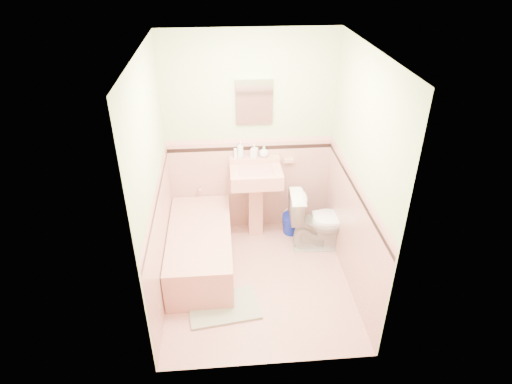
{
  "coord_description": "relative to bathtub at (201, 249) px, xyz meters",
  "views": [
    {
      "loc": [
        -0.34,
        -3.65,
        3.32
      ],
      "look_at": [
        0.0,
        0.25,
        1.0
      ],
      "focal_mm": 30.49,
      "sensor_mm": 36.0,
      "label": 1
    }
  ],
  "objects": [
    {
      "name": "wall_left",
      "position": [
        -0.37,
        -0.33,
        1.02
      ],
      "size": [
        0.0,
        2.5,
        2.5
      ],
      "primitive_type": "plane",
      "rotation": [
        1.57,
        0.0,
        1.57
      ],
      "color": "beige",
      "rests_on": "ground"
    },
    {
      "name": "sink_faucet",
      "position": [
        0.68,
        0.67,
        0.72
      ],
      "size": [
        0.02,
        0.02,
        0.1
      ],
      "primitive_type": "cylinder",
      "color": "silver",
      "rests_on": "sink"
    },
    {
      "name": "accent_right",
      "position": [
        1.61,
        -0.33,
        0.89
      ],
      "size": [
        0.0,
        2.2,
        2.2
      ],
      "primitive_type": "plane",
      "rotation": [
        1.57,
        0.0,
        -1.57
      ],
      "color": "black",
      "rests_on": "ground"
    },
    {
      "name": "sink",
      "position": [
        0.68,
        0.53,
        0.25
      ],
      "size": [
        0.61,
        0.5,
        0.96
      ],
      "primitive_type": null,
      "color": "tan",
      "rests_on": "floor"
    },
    {
      "name": "cap_left",
      "position": [
        -0.35,
        -0.33,
        1.0
      ],
      "size": [
        0.0,
        2.2,
        2.2
      ],
      "primitive_type": "plane",
      "rotation": [
        1.57,
        0.0,
        1.57
      ],
      "color": "#D8958E",
      "rests_on": "ground"
    },
    {
      "name": "accent_back",
      "position": [
        0.63,
        0.75,
        0.9
      ],
      "size": [
        2.0,
        0.0,
        2.0
      ],
      "primitive_type": "plane",
      "rotation": [
        1.57,
        0.0,
        0.0
      ],
      "color": "black",
      "rests_on": "ground"
    },
    {
      "name": "bath_mat",
      "position": [
        0.24,
        -0.71,
        -0.21
      ],
      "size": [
        0.77,
        0.57,
        0.03
      ],
      "primitive_type": "cube",
      "rotation": [
        0.0,
        0.0,
        0.14
      ],
      "color": "gray",
      "rests_on": "floor"
    },
    {
      "name": "wall_front",
      "position": [
        0.63,
        -1.43,
        1.02
      ],
      "size": [
        2.5,
        0.0,
        2.5
      ],
      "primitive_type": "plane",
      "rotation": [
        -1.57,
        0.0,
        0.0
      ],
      "color": "beige",
      "rests_on": "ground"
    },
    {
      "name": "cap_front",
      "position": [
        0.63,
        -1.41,
        0.99
      ],
      "size": [
        2.0,
        0.0,
        2.0
      ],
      "primitive_type": "plane",
      "rotation": [
        -1.57,
        0.0,
        0.0
      ],
      "color": "#D8958E",
      "rests_on": "ground"
    },
    {
      "name": "wainscot_front",
      "position": [
        0.63,
        -1.42,
        0.38
      ],
      "size": [
        2.0,
        0.0,
        2.0
      ],
      "primitive_type": "plane",
      "rotation": [
        -1.57,
        0.0,
        0.0
      ],
      "color": "#DB9E93",
      "rests_on": "ground"
    },
    {
      "name": "bucket",
      "position": [
        1.14,
        0.55,
        -0.1
      ],
      "size": [
        0.32,
        0.32,
        0.25
      ],
      "primitive_type": null,
      "rotation": [
        0.0,
        0.0,
        -0.35
      ],
      "color": "#0D1DA2",
      "rests_on": "floor"
    },
    {
      "name": "accent_front",
      "position": [
        0.63,
        -1.41,
        0.9
      ],
      "size": [
        2.0,
        0.0,
        2.0
      ],
      "primitive_type": "plane",
      "rotation": [
        -1.57,
        0.0,
        0.0
      ],
      "color": "black",
      "rests_on": "ground"
    },
    {
      "name": "wall_right",
      "position": [
        1.63,
        -0.33,
        1.02
      ],
      "size": [
        0.0,
        2.5,
        2.5
      ],
      "primitive_type": "plane",
      "rotation": [
        1.57,
        0.0,
        -1.57
      ],
      "color": "beige",
      "rests_on": "ground"
    },
    {
      "name": "soap_dish",
      "position": [
        1.1,
        0.73,
        0.72
      ],
      "size": [
        0.12,
        0.07,
        0.04
      ],
      "primitive_type": "cube",
      "color": "tan",
      "rests_on": "wall_back"
    },
    {
      "name": "toilet",
      "position": [
        1.42,
        0.24,
        0.15
      ],
      "size": [
        0.76,
        0.46,
        0.75
      ],
      "primitive_type": "imported",
      "rotation": [
        0.0,
        0.0,
        1.52
      ],
      "color": "white",
      "rests_on": "floor"
    },
    {
      "name": "cap_back",
      "position": [
        0.63,
        0.75,
        0.99
      ],
      "size": [
        2.0,
        0.0,
        2.0
      ],
      "primitive_type": "plane",
      "rotation": [
        1.57,
        0.0,
        0.0
      ],
      "color": "#D8958E",
      "rests_on": "ground"
    },
    {
      "name": "shoe",
      "position": [
        0.24,
        -0.62,
        -0.17
      ],
      "size": [
        0.14,
        0.07,
        0.06
      ],
      "primitive_type": "cube",
      "rotation": [
        0.0,
        0.0,
        -0.01
      ],
      "color": "#BF1E59",
      "rests_on": "bath_mat"
    },
    {
      "name": "ceiling",
      "position": [
        0.63,
        -0.33,
        2.27
      ],
      "size": [
        2.2,
        2.2,
        0.0
      ],
      "primitive_type": "plane",
      "rotation": [
        3.14,
        0.0,
        0.0
      ],
      "color": "white",
      "rests_on": "ground"
    },
    {
      "name": "wainscot_right",
      "position": [
        1.62,
        -0.33,
        0.38
      ],
      "size": [
        0.0,
        2.2,
        2.2
      ],
      "primitive_type": "plane",
      "rotation": [
        1.57,
        0.0,
        -1.57
      ],
      "color": "#DB9E93",
      "rests_on": "ground"
    },
    {
      "name": "tube",
      "position": [
        0.45,
        0.71,
        0.86
      ],
      "size": [
        0.05,
        0.05,
        0.12
      ],
      "primitive_type": "cylinder",
      "rotation": [
        0.0,
        0.0,
        0.42
      ],
      "color": "white",
      "rests_on": "sink"
    },
    {
      "name": "soap_bottle_right",
      "position": [
        0.79,
        0.71,
        0.87
      ],
      "size": [
        0.13,
        0.13,
        0.14
      ],
      "primitive_type": "imported",
      "rotation": [
        0.0,
        0.0,
        0.19
      ],
      "color": "#B2B2B2",
      "rests_on": "sink"
    },
    {
      "name": "wainscot_back",
      "position": [
        0.63,
        0.76,
        0.38
      ],
      "size": [
        2.0,
        0.0,
        2.0
      ],
      "primitive_type": "plane",
      "rotation": [
        1.57,
        0.0,
        0.0
      ],
      "color": "#DB9E93",
      "rests_on": "ground"
    },
    {
      "name": "soap_bottle_mid",
      "position": [
        0.68,
        0.71,
        0.88
      ],
      "size": [
        0.1,
        0.1,
        0.17
      ],
      "primitive_type": "imported",
      "rotation": [
        0.0,
        0.0,
        -0.37
      ],
      "color": "#B2B2B2",
      "rests_on": "sink"
    },
    {
      "name": "floor",
      "position": [
        0.63,
        -0.33,
        -0.23
      ],
      "size": [
        2.2,
        2.2,
        0.0
      ],
      "primitive_type": "plane",
      "color": "#D8998E",
      "rests_on": "ground"
    },
    {
      "name": "soap_bottle_left",
      "position": [
        0.51,
        0.71,
        0.9
      ],
      "size": [
        0.09,
        0.09,
        0.21
      ],
      "primitive_type": "imported",
      "rotation": [
        0.0,
        0.0,
        0.1
      ],
      "color": "#B2B2B2",
      "rests_on": "sink"
    },
    {
      "name": "medicine_cabinet",
      "position": [
        0.68,
        0.74,
        1.47
      ],
      "size": [
        0.41,
        0.04,
        0.52
      ],
      "primitive_type": "cube",
      "color": "white",
      "rests_on": "wall_back"
    },
    {
      "name": "wall_back",
      "position": [
        0.63,
        0.77,
        1.02
      ],
      "size": [
        2.5,
        0.0,
        2.5
      ],
      "primitive_type": "plane",
      "rotation": [
        1.57,
        0.0,
        0.0
      ],
      "color": "beige",
      "rests_on": "ground"
    },
    {
      "name": "cap_right",
      "position": [
        1.61,
        -0.33,
        1.0
      ],
      "size": [
        0.0,
        2.2,
        2.2
      ],
      "primitive_type": "plane",
      "rotation": [
        1.57,
        0.0,
        -1.57
      ],
      "color": "#D8958E",
      "rests_on": "ground"
    },
    {
      "name": "accent_left",
      "position": [
        -0.35,
        -0.33,
        0.89
      ],
      "size": [
        0.0,
        2.2,
        2.2
      ],
      "primitive_type": "plane",
      "rotation": [
        1.57,
        0.0,
        1.57
      ],
      "color": "black",
      "rests_on": "ground"
    },
    {
      "name": "wainscot_left",
      "position": [
        -0.36,
        -0.33,
        0.38
      ],
      "size": [
        0.0,
        2.2,
        2.2
      ],
      "primitive_type": "plane",
      "rotation": [
        1.57,
        0.0,
        1.57
      ],
      "color": "#DB9E93",
      "rests_on": "ground"
    },
    {
      "name": "bathtub",
      "position": [
        0.0,
        0.0,
        0.0
      ],
      "size": [
        0.7,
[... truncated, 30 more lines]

